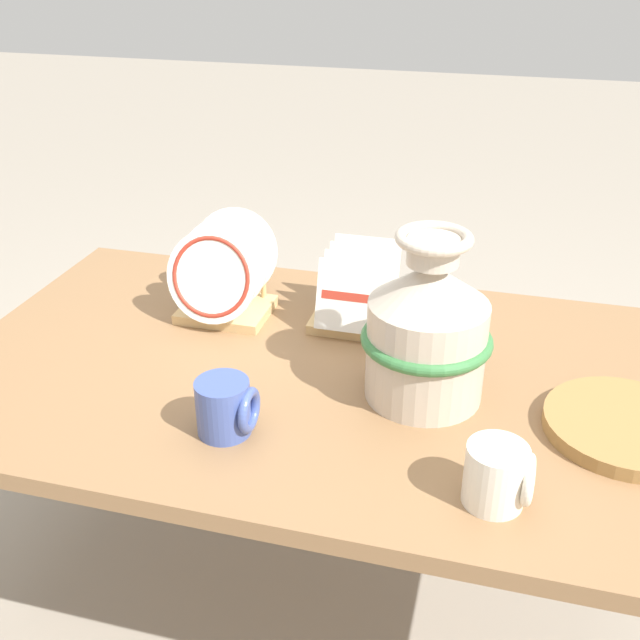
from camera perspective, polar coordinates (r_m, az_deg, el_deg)
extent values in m
plane|color=gray|center=(1.92, 0.00, -19.77)|extent=(14.00, 14.00, 0.00)
cube|color=olive|center=(1.52, 0.00, -4.24)|extent=(1.51, 0.90, 0.03)
cylinder|color=olive|center=(2.24, -14.89, -3.05)|extent=(0.06, 0.06, 0.59)
cylinder|color=olive|center=(2.02, 23.00, -8.28)|extent=(0.06, 0.06, 0.59)
cylinder|color=beige|center=(1.39, 8.04, -2.28)|extent=(0.22, 0.22, 0.19)
cone|color=beige|center=(1.33, 8.43, 2.76)|extent=(0.22, 0.22, 0.08)
cylinder|color=beige|center=(1.31, 8.62, 5.22)|extent=(0.09, 0.09, 0.05)
torus|color=beige|center=(1.30, 8.69, 6.17)|extent=(0.14, 0.14, 0.02)
torus|color=#38753D|center=(1.38, 8.11, -1.44)|extent=(0.24, 0.24, 0.02)
cube|color=tan|center=(1.72, -7.14, 0.80)|extent=(0.20, 0.16, 0.02)
cylinder|color=tan|center=(1.78, -8.52, 3.10)|extent=(0.01, 0.01, 0.06)
cylinder|color=tan|center=(1.74, -4.32, 2.63)|extent=(0.01, 0.01, 0.06)
cylinder|color=white|center=(1.62, -8.28, 3.26)|extent=(0.20, 0.07, 0.20)
torus|color=#B23323|center=(1.61, -8.31, 3.25)|extent=(0.18, 0.06, 0.17)
cylinder|color=white|center=(1.68, -7.37, 4.25)|extent=(0.20, 0.07, 0.20)
cylinder|color=white|center=(1.74, -6.51, 5.17)|extent=(0.20, 0.07, 0.20)
cube|color=tan|center=(1.67, 2.91, 0.09)|extent=(0.20, 0.16, 0.02)
cylinder|color=tan|center=(1.72, 1.16, 2.50)|extent=(0.01, 0.01, 0.06)
cylinder|color=tan|center=(1.70, 5.68, 1.96)|extent=(0.01, 0.01, 0.06)
cube|color=white|center=(1.57, 2.43, 1.76)|extent=(0.15, 0.05, 0.15)
cube|color=white|center=(1.61, 2.81, 2.48)|extent=(0.15, 0.05, 0.15)
cube|color=white|center=(1.65, 3.16, 3.17)|extent=(0.15, 0.05, 0.15)
cube|color=white|center=(1.70, 3.50, 3.82)|extent=(0.15, 0.05, 0.15)
cube|color=#B23323|center=(1.57, 2.42, 1.75)|extent=(0.13, 0.01, 0.02)
cylinder|color=olive|center=(1.44, 22.18, -7.78)|extent=(0.28, 0.28, 0.01)
cylinder|color=olive|center=(1.43, 22.24, -7.49)|extent=(0.28, 0.28, 0.01)
cylinder|color=olive|center=(1.43, 22.31, -7.19)|extent=(0.28, 0.28, 0.01)
cylinder|color=#42569E|center=(1.32, -7.38, -6.60)|extent=(0.10, 0.10, 0.10)
torus|color=#42569E|center=(1.30, -5.42, -6.87)|extent=(0.02, 0.08, 0.08)
cylinder|color=silver|center=(1.19, 13.20, -11.43)|extent=(0.10, 0.10, 0.10)
torus|color=silver|center=(1.20, 15.53, -11.62)|extent=(0.02, 0.08, 0.08)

